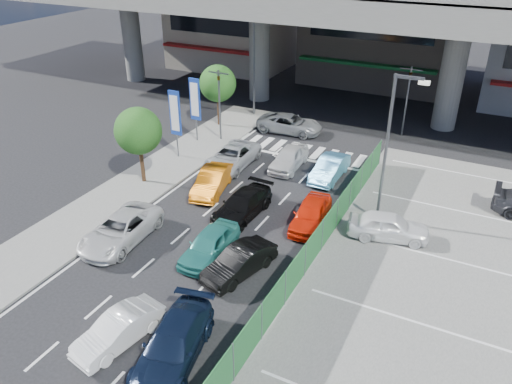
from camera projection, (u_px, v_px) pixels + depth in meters
The scene contains 29 objects.
ground at pixel (207, 244), 24.92m from camera, with size 120.00×120.00×0.00m, color black.
parking_lot at pixel (442, 284), 22.12m from camera, with size 12.00×28.00×0.06m, color #5B5B59.
sidewalk_left at pixel (144, 181), 30.79m from camera, with size 4.00×30.00×0.12m, color #5B5B59.
fence_run at pixel (314, 246), 23.17m from camera, with size 0.16×22.00×1.80m, color #21612D, non-canonical shape.
expressway at pixel (353, 2), 38.00m from camera, with size 64.00×14.00×10.75m.
building_west at pixel (234, 4), 53.23m from camera, with size 12.00×10.90×13.00m.
building_center at pixel (387, 2), 47.21m from camera, with size 14.00×10.90×15.00m.
traffic_light_left at pixel (219, 88), 34.91m from camera, with size 1.60×1.24×5.20m.
traffic_light_right at pixel (409, 84), 35.77m from camera, with size 1.60×1.24×5.20m.
street_lamp_right at pixel (391, 139), 24.51m from camera, with size 1.65×0.22×8.00m.
street_lamp_left at pixel (256, 57), 39.27m from camera, with size 1.65×0.22×8.00m.
signboard_near at pixel (175, 115), 32.57m from camera, with size 0.80×0.14×4.70m.
signboard_far at pixel (195, 101), 35.09m from camera, with size 0.80×0.14×4.70m.
tree_near at pixel (138, 131), 29.21m from camera, with size 2.80×2.80×4.80m.
tree_far at pixel (218, 84), 37.76m from camera, with size 2.80×2.80×4.80m.
hatch_white_back_mid at pixel (119, 330), 18.83m from camera, with size 1.30×3.72×1.23m, color white.
minivan_navy_back at pixel (173, 344), 18.08m from camera, with size 1.93×4.76×1.38m, color black.
sedan_white_mid_left at pixel (121, 230), 24.82m from camera, with size 2.29×4.97×1.38m, color silver.
taxi_teal_mid at pixel (209, 245), 23.69m from camera, with size 1.61×4.01×1.36m, color teal.
hatch_black_mid_right at pixel (239, 262), 22.53m from camera, with size 1.36×3.90×1.29m, color black.
taxi_orange_left at pixel (212, 181), 29.48m from camera, with size 1.46×4.19×1.38m, color orange.
sedan_black_mid at pixel (242, 205), 27.02m from camera, with size 1.84×4.52×1.31m, color black.
taxi_orange_right at pixel (311, 214), 26.15m from camera, with size 1.63×4.05×1.38m, color red.
wagon_silver_front_left at pixel (232, 157), 32.52m from camera, with size 2.27×4.93×1.37m, color #B1B5B9.
sedan_white_front_mid at pixel (289, 158), 32.34m from camera, with size 1.63×4.05×1.38m, color silver.
kei_truck_front_right at pixel (330, 168), 31.03m from camera, with size 1.42×4.06×1.34m, color #4E96C7.
crossing_wagon_silver at pixel (290, 124), 37.84m from camera, with size 2.26×4.91×1.36m, color #919598.
parked_sedan_white at pixel (388, 226), 25.00m from camera, with size 1.63×4.04×1.38m, color white.
traffic_cone at pixel (372, 226), 25.60m from camera, with size 0.39×0.39×0.75m, color red.
Camera 1 is at (11.49, -17.33, 14.18)m, focal length 35.00 mm.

